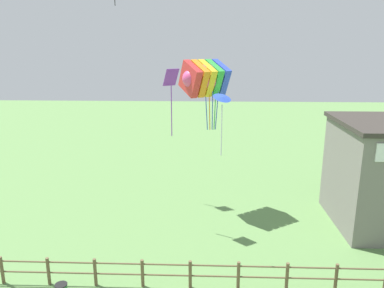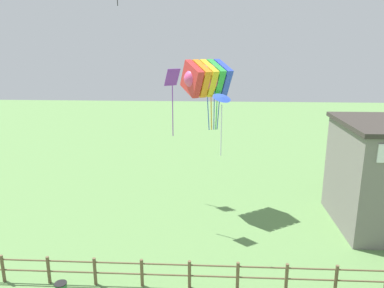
{
  "view_description": "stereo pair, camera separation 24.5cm",
  "coord_description": "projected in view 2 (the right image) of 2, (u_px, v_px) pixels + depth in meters",
  "views": [
    {
      "loc": [
        0.6,
        -7.88,
        9.98
      ],
      "look_at": [
        0.0,
        7.9,
        5.79
      ],
      "focal_mm": 35.0,
      "sensor_mm": 36.0,
      "label": 1
    },
    {
      "loc": [
        0.85,
        -7.87,
        9.98
      ],
      "look_at": [
        0.0,
        7.9,
        5.79
      ],
      "focal_mm": 35.0,
      "sensor_mm": 36.0,
      "label": 2
    }
  ],
  "objects": [
    {
      "name": "wooden_fence",
      "position": [
        189.0,
        273.0,
        15.72
      ],
      "size": [
        20.36,
        0.14,
        1.26
      ],
      "color": "brown",
      "rests_on": "ground_plane"
    },
    {
      "name": "kite_blue_delta",
      "position": [
        222.0,
        102.0,
        14.91
      ],
      "size": [
        1.01,
        1.0,
        2.57
      ],
      "color": "blue"
    },
    {
      "name": "kite_rainbow_parafoil",
      "position": [
        206.0,
        78.0,
        22.18
      ],
      "size": [
        3.63,
        3.39,
        4.2
      ],
      "color": "#E54C8C"
    },
    {
      "name": "kite_purple_streamer",
      "position": [
        172.0,
        88.0,
        19.72
      ],
      "size": [
        0.9,
        0.83,
        3.62
      ],
      "color": "purple"
    }
  ]
}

